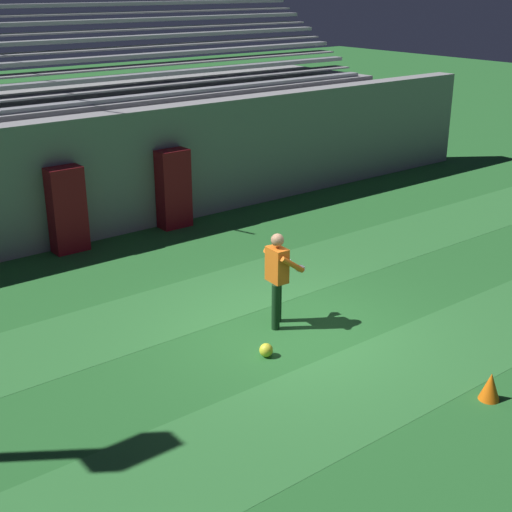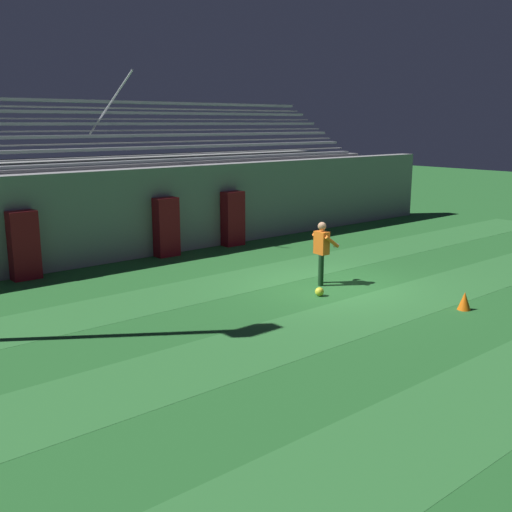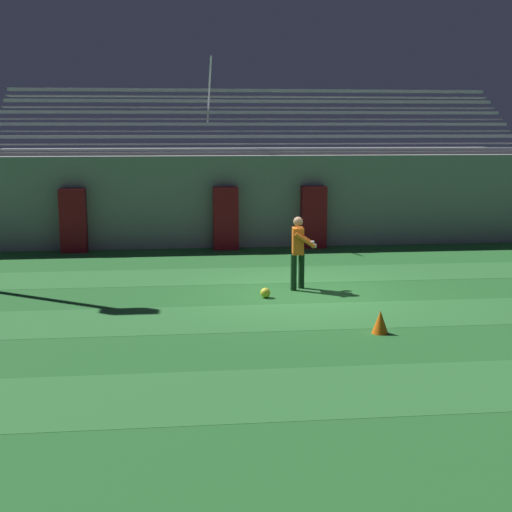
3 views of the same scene
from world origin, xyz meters
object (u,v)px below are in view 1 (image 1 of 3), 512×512
(soccer_ball, at_px, (266,350))
(padding_pillar_gate_left, at_px, (67,210))
(padding_pillar_gate_right, at_px, (174,189))
(traffic_cone, at_px, (490,386))
(goalkeeper, at_px, (278,274))

(soccer_ball, bearing_deg, padding_pillar_gate_left, 93.93)
(padding_pillar_gate_right, xyz_separation_m, soccer_ball, (-2.25, -6.34, -0.83))
(traffic_cone, bearing_deg, soccer_ball, 120.59)
(padding_pillar_gate_right, distance_m, soccer_ball, 6.78)
(padding_pillar_gate_left, bearing_deg, soccer_ball, -86.07)
(padding_pillar_gate_right, distance_m, traffic_cone, 9.30)
(soccer_ball, xyz_separation_m, traffic_cone, (1.72, -2.92, 0.10))
(padding_pillar_gate_left, height_order, padding_pillar_gate_right, same)
(goalkeeper, height_order, traffic_cone, goalkeeper)
(padding_pillar_gate_left, relative_size, goalkeeper, 1.13)
(goalkeeper, bearing_deg, soccer_ball, -138.44)
(padding_pillar_gate_left, xyz_separation_m, traffic_cone, (2.16, -9.26, -0.73))
(padding_pillar_gate_right, relative_size, traffic_cone, 4.48)
(goalkeeper, relative_size, soccer_ball, 7.59)
(padding_pillar_gate_left, distance_m, goalkeeper, 5.73)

